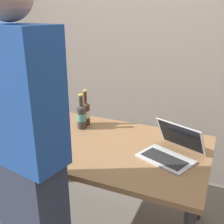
{
  "coord_description": "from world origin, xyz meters",
  "views": [
    {
      "loc": [
        0.73,
        -1.56,
        1.63
      ],
      "look_at": [
        0.05,
        0.0,
        0.99
      ],
      "focal_mm": 43.33,
      "sensor_mm": 36.0,
      "label": 1
    }
  ],
  "objects_px": {
    "person_figure": "(27,157)",
    "beer_bottle_amber": "(86,112)",
    "beer_bottle_green": "(81,116)",
    "laptop": "(172,149)"
  },
  "relations": [
    {
      "from": "beer_bottle_amber",
      "to": "person_figure",
      "type": "xyz_separation_m",
      "value": [
        0.17,
        -0.91,
        0.1
      ]
    },
    {
      "from": "laptop",
      "to": "person_figure",
      "type": "relative_size",
      "value": 0.23
    },
    {
      "from": "beer_bottle_green",
      "to": "person_figure",
      "type": "height_order",
      "value": "person_figure"
    },
    {
      "from": "laptop",
      "to": "person_figure",
      "type": "xyz_separation_m",
      "value": [
        -0.59,
        -0.67,
        0.16
      ]
    },
    {
      "from": "laptop",
      "to": "person_figure",
      "type": "height_order",
      "value": "person_figure"
    },
    {
      "from": "laptop",
      "to": "beer_bottle_amber",
      "type": "distance_m",
      "value": 0.8
    },
    {
      "from": "person_figure",
      "to": "beer_bottle_amber",
      "type": "bearing_deg",
      "value": 100.71
    },
    {
      "from": "person_figure",
      "to": "laptop",
      "type": "bearing_deg",
      "value": 48.49
    },
    {
      "from": "person_figure",
      "to": "beer_bottle_green",
      "type": "bearing_deg",
      "value": 101.3
    },
    {
      "from": "laptop",
      "to": "beer_bottle_green",
      "type": "distance_m",
      "value": 0.78
    }
  ]
}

